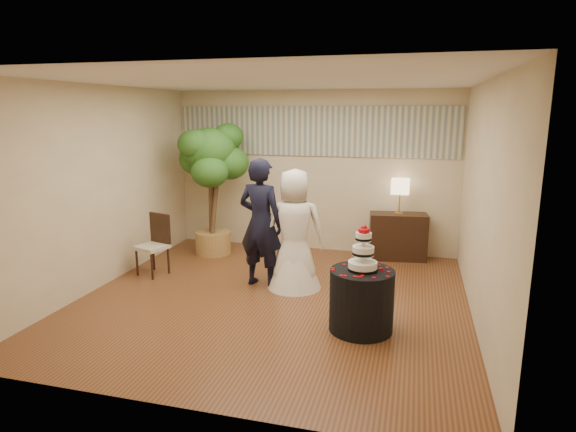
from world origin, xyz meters
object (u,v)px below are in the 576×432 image
(cake_table, at_px, (361,300))
(side_chair, at_px, (152,245))
(ficus_tree, at_px, (211,189))
(table_lamp, at_px, (400,196))
(bride, at_px, (294,229))
(console, at_px, (398,236))
(wedding_cake, at_px, (363,248))
(groom, at_px, (261,223))

(cake_table, height_order, side_chair, side_chair)
(ficus_tree, distance_m, side_chair, 1.50)
(ficus_tree, height_order, side_chair, ficus_tree)
(table_lamp, bearing_deg, cake_table, -95.66)
(side_chair, bearing_deg, bride, 18.51)
(console, height_order, table_lamp, table_lamp)
(wedding_cake, height_order, side_chair, wedding_cake)
(wedding_cake, bearing_deg, groom, 144.84)
(groom, xyz_separation_m, ficus_tree, (-1.30, 1.27, 0.23))
(bride, height_order, side_chair, bride)
(bride, xyz_separation_m, wedding_cake, (1.06, -1.12, 0.13))
(groom, bearing_deg, ficus_tree, -32.69)
(cake_table, xyz_separation_m, ficus_tree, (-2.84, 2.35, 0.79))
(side_chair, bearing_deg, cake_table, -0.74)
(cake_table, distance_m, side_chair, 3.45)
(groom, distance_m, console, 2.60)
(bride, height_order, wedding_cake, bride)
(bride, distance_m, cake_table, 1.62)
(bride, relative_size, console, 1.81)
(groom, distance_m, bride, 0.48)
(bride, bearing_deg, groom, -6.82)
(groom, xyz_separation_m, cake_table, (1.54, -1.08, -0.56))
(bride, distance_m, ficus_tree, 2.18)
(console, xyz_separation_m, ficus_tree, (-3.12, -0.51, 0.76))
(groom, bearing_deg, cake_table, 156.48)
(ficus_tree, bearing_deg, groom, -44.33)
(groom, distance_m, cake_table, 1.96)
(console, bearing_deg, side_chair, -161.36)
(bride, relative_size, wedding_cake, 3.26)
(console, distance_m, table_lamp, 0.68)
(wedding_cake, distance_m, console, 2.94)
(bride, bearing_deg, cake_table, 122.16)
(bride, bearing_deg, ficus_tree, -46.10)
(table_lamp, bearing_deg, groom, -135.64)
(wedding_cake, relative_size, side_chair, 0.56)
(ficus_tree, xyz_separation_m, side_chair, (-0.44, -1.27, -0.68))
(ficus_tree, bearing_deg, wedding_cake, -39.66)
(console, height_order, side_chair, side_chair)
(bride, relative_size, ficus_tree, 0.74)
(side_chair, bearing_deg, ficus_tree, 88.62)
(wedding_cake, bearing_deg, console, 84.34)
(wedding_cake, xyz_separation_m, table_lamp, (0.28, 2.87, 0.10))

